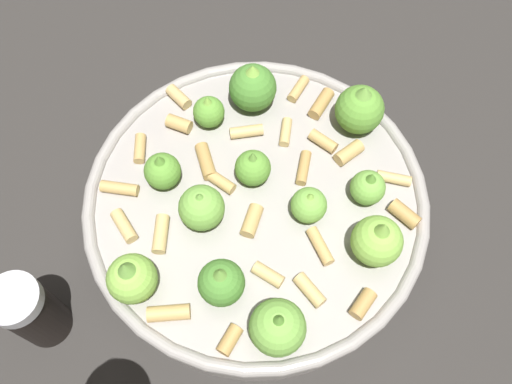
{
  "coord_description": "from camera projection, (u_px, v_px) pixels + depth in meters",
  "views": [
    {
      "loc": [
        -0.21,
        0.03,
        0.48
      ],
      "look_at": [
        0.0,
        0.0,
        0.07
      ],
      "focal_mm": 37.63,
      "sensor_mm": 36.0,
      "label": 1
    }
  ],
  "objects": [
    {
      "name": "pepper_shaker",
      "position": [
        32.0,
        312.0,
        0.44
      ],
      "size": [
        0.04,
        0.04,
        0.09
      ],
      "color": "black",
      "rests_on": "ground"
    },
    {
      "name": "cooking_pan",
      "position": [
        257.0,
        207.0,
        0.49
      ],
      "size": [
        0.3,
        0.3,
        0.11
      ],
      "color": "#9E9993",
      "rests_on": "ground"
    },
    {
      "name": "ground_plane",
      "position": [
        256.0,
        224.0,
        0.52
      ],
      "size": [
        2.4,
        2.4,
        0.0
      ],
      "primitive_type": "plane",
      "color": "#2D2B28"
    }
  ]
}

